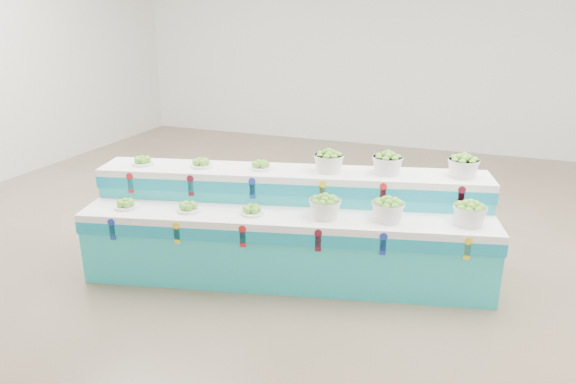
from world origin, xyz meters
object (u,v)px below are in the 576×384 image
object	(u,v)px
display_stand	(288,226)
basket_upper_right	(463,166)
plate_upper_mid	(201,162)
basket_lower_left	(325,206)

from	to	relation	value
display_stand	basket_upper_right	size ratio (longest dim) A/B	13.32
display_stand	plate_upper_mid	xyz separation A→B (m)	(-0.97, 0.02, 0.56)
display_stand	basket_upper_right	xyz separation A→B (m)	(1.58, 0.63, 0.62)
plate_upper_mid	basket_upper_right	world-z (taller)	basket_upper_right
basket_lower_left	basket_upper_right	bearing A→B (deg)	34.08
display_stand	basket_lower_left	distance (m)	0.55
display_stand	basket_lower_left	xyz separation A→B (m)	(0.43, -0.15, 0.32)
display_stand	plate_upper_mid	size ratio (longest dim) A/B	17.30
basket_lower_left	basket_upper_right	distance (m)	1.42
display_stand	basket_upper_right	distance (m)	1.81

